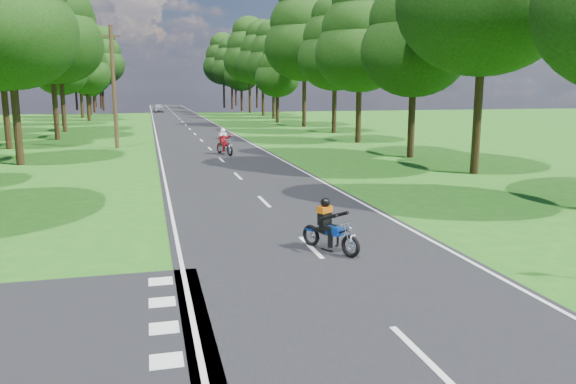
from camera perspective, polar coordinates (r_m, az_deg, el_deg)
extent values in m
plane|color=#1D5A14|center=(12.63, 4.90, -8.17)|extent=(160.00, 160.00, 0.00)
cube|color=black|center=(61.56, -10.35, 6.70)|extent=(7.00, 140.00, 0.02)
cube|color=silver|center=(9.21, 13.24, -15.66)|extent=(0.12, 2.00, 0.01)
cube|color=silver|center=(14.44, 2.34, -5.61)|extent=(0.12, 2.00, 0.01)
cube|color=silver|center=(20.10, -2.45, -0.96)|extent=(0.12, 2.00, 0.01)
cube|color=silver|center=(25.92, -5.11, 1.64)|extent=(0.12, 2.00, 0.01)
cube|color=silver|center=(31.80, -6.79, 3.27)|extent=(0.12, 2.00, 0.01)
cube|color=silver|center=(37.72, -7.95, 4.40)|extent=(0.12, 2.00, 0.01)
cube|color=silver|center=(43.66, -8.79, 5.21)|extent=(0.12, 2.00, 0.01)
cube|color=silver|center=(49.62, -9.44, 5.83)|extent=(0.12, 2.00, 0.01)
cube|color=silver|center=(55.58, -9.94, 6.32)|extent=(0.12, 2.00, 0.01)
cube|color=silver|center=(61.56, -10.35, 6.71)|extent=(0.12, 2.00, 0.01)
cube|color=silver|center=(67.53, -10.69, 7.04)|extent=(0.12, 2.00, 0.01)
cube|color=silver|center=(73.52, -10.97, 7.31)|extent=(0.12, 2.00, 0.01)
cube|color=silver|center=(79.50, -11.21, 7.53)|extent=(0.12, 2.00, 0.01)
cube|color=silver|center=(85.49, -11.42, 7.73)|extent=(0.12, 2.00, 0.01)
cube|color=silver|center=(91.47, -11.60, 7.90)|extent=(0.12, 2.00, 0.01)
cube|color=silver|center=(97.46, -11.76, 8.05)|extent=(0.12, 2.00, 0.01)
cube|color=silver|center=(103.45, -11.90, 8.18)|extent=(0.12, 2.00, 0.01)
cube|color=silver|center=(109.44, -12.02, 8.30)|extent=(0.12, 2.00, 0.01)
cube|color=silver|center=(115.44, -12.13, 8.41)|extent=(0.12, 2.00, 0.01)
cube|color=silver|center=(121.43, -12.23, 8.50)|extent=(0.12, 2.00, 0.01)
cube|color=silver|center=(127.42, -12.33, 8.59)|extent=(0.12, 2.00, 0.01)
cube|color=silver|center=(61.44, -13.44, 6.59)|extent=(0.10, 140.00, 0.01)
cube|color=silver|center=(61.85, -7.28, 6.82)|extent=(0.10, 140.00, 0.01)
cube|color=silver|center=(8.96, -12.25, -16.40)|extent=(0.50, 0.50, 0.01)
cube|color=silver|center=(10.05, -12.48, -13.32)|extent=(0.50, 0.50, 0.01)
cube|color=silver|center=(11.16, -12.67, -10.85)|extent=(0.50, 0.50, 0.01)
cube|color=silver|center=(12.28, -12.81, -8.83)|extent=(0.50, 0.50, 0.01)
cylinder|color=black|center=(32.81, -25.79, 5.91)|extent=(0.40, 0.40, 3.91)
ellipsoid|color=black|center=(32.86, -26.49, 14.30)|extent=(6.85, 6.85, 5.82)
cylinder|color=black|center=(41.53, -26.67, 6.53)|extent=(0.40, 0.40, 3.79)
ellipsoid|color=black|center=(41.55, -27.22, 12.96)|extent=(6.64, 6.64, 5.64)
cylinder|color=black|center=(47.44, -22.53, 7.54)|extent=(0.40, 0.40, 4.32)
ellipsoid|color=black|center=(47.53, -22.99, 13.95)|extent=(7.56, 7.56, 6.42)
ellipsoid|color=black|center=(47.72, -23.18, 16.46)|extent=(6.48, 6.48, 5.51)
cylinder|color=black|center=(54.92, -21.85, 7.95)|extent=(0.40, 0.40, 4.40)
ellipsoid|color=black|center=(55.01, -22.25, 13.59)|extent=(7.71, 7.71, 6.55)
ellipsoid|color=black|center=(55.19, -22.41, 15.81)|extent=(6.60, 6.60, 5.61)
cylinder|color=black|center=(64.71, -21.87, 7.71)|extent=(0.40, 0.40, 3.20)
ellipsoid|color=black|center=(64.68, -22.12, 11.19)|extent=(5.60, 5.60, 4.76)
ellipsoid|color=black|center=(64.74, -22.22, 12.57)|extent=(4.80, 4.80, 4.08)
ellipsoid|color=black|center=(64.83, -22.32, 13.94)|extent=(3.60, 3.60, 3.06)
cylinder|color=black|center=(71.82, -19.61, 8.08)|extent=(0.40, 0.40, 3.22)
ellipsoid|color=black|center=(71.80, -19.81, 11.24)|extent=(5.64, 5.64, 4.79)
ellipsoid|color=black|center=(71.85, -19.89, 12.49)|extent=(4.83, 4.83, 4.11)
ellipsoid|color=black|center=(71.93, -19.97, 13.74)|extent=(3.62, 3.62, 3.08)
cylinder|color=black|center=(79.69, -20.21, 8.38)|extent=(0.40, 0.40, 3.61)
ellipsoid|color=black|center=(79.69, -20.42, 11.57)|extent=(6.31, 6.31, 5.37)
ellipsoid|color=black|center=(79.76, -20.50, 12.83)|extent=(5.41, 5.41, 4.60)
ellipsoid|color=black|center=(79.86, -20.58, 14.08)|extent=(4.06, 4.06, 3.45)
cylinder|color=black|center=(87.45, -19.42, 8.26)|extent=(0.40, 0.40, 2.67)
ellipsoid|color=black|center=(87.41, -19.56, 10.41)|extent=(4.67, 4.67, 3.97)
ellipsoid|color=black|center=(87.43, -19.61, 11.26)|extent=(4.00, 4.00, 3.40)
ellipsoid|color=black|center=(87.47, -19.66, 12.11)|extent=(3.00, 3.00, 2.55)
cylinder|color=black|center=(96.59, -19.08, 8.58)|extent=(0.40, 0.40, 3.09)
ellipsoid|color=black|center=(96.56, -19.22, 10.83)|extent=(5.40, 5.40, 4.59)
ellipsoid|color=black|center=(96.60, -19.27, 11.72)|extent=(4.63, 4.63, 3.93)
ellipsoid|color=black|center=(96.65, -19.33, 12.61)|extent=(3.47, 3.47, 2.95)
cylinder|color=black|center=(102.99, -18.26, 9.11)|extent=(0.40, 0.40, 4.48)
ellipsoid|color=black|center=(103.04, -18.45, 12.17)|extent=(7.84, 7.84, 6.66)
ellipsoid|color=black|center=(103.14, -18.52, 13.38)|extent=(6.72, 6.72, 5.71)
ellipsoid|color=black|center=(103.29, -18.59, 14.58)|extent=(5.04, 5.04, 4.28)
cylinder|color=black|center=(112.02, -18.47, 9.08)|extent=(0.40, 0.40, 4.09)
ellipsoid|color=black|center=(112.05, -18.63, 11.65)|extent=(7.16, 7.16, 6.09)
ellipsoid|color=black|center=(112.12, -18.69, 12.67)|extent=(6.14, 6.14, 5.22)
ellipsoid|color=black|center=(112.22, -18.75, 13.69)|extent=(4.61, 4.61, 3.92)
cylinder|color=black|center=(27.92, 18.64, 6.43)|extent=(0.40, 0.40, 4.56)
ellipsoid|color=black|center=(28.13, 19.34, 17.90)|extent=(7.98, 7.98, 6.78)
cylinder|color=black|center=(33.54, 12.41, 6.44)|extent=(0.40, 0.40, 3.49)
ellipsoid|color=black|center=(33.52, 12.71, 13.79)|extent=(6.12, 6.12, 5.20)
ellipsoid|color=black|center=(33.66, 12.84, 16.69)|extent=(5.24, 5.24, 4.46)
cylinder|color=black|center=(41.72, 7.16, 7.52)|extent=(0.40, 0.40, 3.69)
ellipsoid|color=black|center=(41.73, 7.31, 13.76)|extent=(6.46, 6.46, 5.49)
ellipsoid|color=black|center=(41.87, 7.37, 16.22)|extent=(5.54, 5.54, 4.71)
ellipsoid|color=black|center=(42.08, 7.43, 18.66)|extent=(4.15, 4.15, 3.53)
cylinder|color=black|center=(50.40, 4.71, 8.12)|extent=(0.40, 0.40, 3.74)
ellipsoid|color=black|center=(50.41, 4.80, 13.36)|extent=(6.55, 6.55, 5.57)
ellipsoid|color=black|center=(50.53, 4.83, 15.43)|extent=(5.62, 5.62, 4.77)
ellipsoid|color=black|center=(50.72, 4.86, 17.48)|extent=(4.21, 4.21, 3.58)
cylinder|color=black|center=(58.18, 1.65, 8.93)|extent=(0.40, 0.40, 4.64)
ellipsoid|color=black|center=(58.29, 1.68, 14.55)|extent=(8.12, 8.12, 6.91)
ellipsoid|color=black|center=(58.49, 1.70, 16.76)|extent=(6.96, 6.96, 5.92)
ellipsoid|color=black|center=(58.78, 1.71, 18.96)|extent=(5.22, 5.22, 4.44)
cylinder|color=black|center=(64.90, -1.08, 8.34)|extent=(0.40, 0.40, 2.91)
ellipsoid|color=black|center=(64.86, -1.09, 11.50)|extent=(5.09, 5.09, 4.33)
ellipsoid|color=black|center=(64.90, -1.10, 12.75)|extent=(4.36, 4.36, 3.71)
ellipsoid|color=black|center=(64.96, -1.10, 14.00)|extent=(3.27, 3.27, 2.78)
cylinder|color=black|center=(72.44, -1.47, 8.96)|extent=(0.40, 0.40, 3.88)
ellipsoid|color=black|center=(72.46, -1.48, 12.74)|extent=(6.78, 6.78, 5.77)
ellipsoid|color=black|center=(72.56, -1.49, 14.23)|extent=(5.81, 5.81, 4.94)
ellipsoid|color=black|center=(72.70, -1.50, 15.72)|extent=(4.36, 4.36, 3.71)
cylinder|color=black|center=(80.79, -2.55, 9.24)|extent=(0.40, 0.40, 4.18)
ellipsoid|color=black|center=(80.83, -2.58, 12.88)|extent=(7.31, 7.31, 6.21)
ellipsoid|color=black|center=(80.94, -2.60, 14.32)|extent=(6.27, 6.27, 5.33)
ellipsoid|color=black|center=(81.09, -2.61, 15.76)|extent=(4.70, 4.70, 4.00)
cylinder|color=black|center=(89.54, -3.90, 9.51)|extent=(0.40, 0.40, 4.63)
ellipsoid|color=black|center=(89.61, -3.94, 13.15)|extent=(8.11, 8.11, 6.89)
ellipsoid|color=black|center=(89.73, -3.96, 14.59)|extent=(6.95, 6.95, 5.91)
ellipsoid|color=black|center=(89.92, -3.98, 16.03)|extent=(5.21, 5.21, 4.43)
cylinder|color=black|center=(96.71, -4.73, 9.20)|extent=(0.40, 0.40, 3.36)
ellipsoid|color=black|center=(96.70, -4.76, 11.65)|extent=(5.88, 5.88, 5.00)
ellipsoid|color=black|center=(96.74, -4.78, 12.62)|extent=(5.04, 5.04, 4.29)
ellipsoid|color=black|center=(96.81, -4.80, 13.59)|extent=(3.78, 3.78, 3.21)
cylinder|color=black|center=(103.76, -5.69, 9.48)|extent=(0.40, 0.40, 4.09)
ellipsoid|color=black|center=(103.78, -5.74, 12.26)|extent=(7.15, 7.15, 6.08)
ellipsoid|color=black|center=(103.86, -5.76, 13.36)|extent=(6.13, 6.13, 5.21)
ellipsoid|color=black|center=(103.98, -5.78, 14.45)|extent=(4.60, 4.60, 3.91)
cylinder|color=black|center=(111.38, -6.51, 9.64)|extent=(0.40, 0.40, 4.48)
ellipsoid|color=black|center=(111.42, -6.57, 12.48)|extent=(7.84, 7.84, 6.66)
ellipsoid|color=black|center=(111.52, -6.60, 13.60)|extent=(6.72, 6.72, 5.71)
ellipsoid|color=black|center=(111.65, -6.62, 14.72)|extent=(5.04, 5.04, 4.28)
cylinder|color=black|center=(121.74, -18.95, 9.07)|extent=(0.40, 0.40, 3.84)
ellipsoid|color=black|center=(121.75, -19.09, 11.29)|extent=(6.72, 6.72, 5.71)
ellipsoid|color=black|center=(121.80, -19.14, 12.17)|extent=(5.76, 5.76, 4.90)
ellipsoid|color=black|center=(121.88, -19.19, 13.05)|extent=(4.32, 4.32, 3.67)
cylinder|color=black|center=(124.76, -5.31, 9.69)|extent=(0.40, 0.40, 4.16)
ellipsoid|color=black|center=(124.78, -5.35, 12.04)|extent=(7.28, 7.28, 6.19)
ellipsoid|color=black|center=(124.85, -5.36, 12.97)|extent=(6.24, 6.24, 5.30)
ellipsoid|color=black|center=(124.95, -5.38, 13.90)|extent=(4.68, 4.68, 3.98)
cylinder|color=black|center=(107.01, -20.69, 8.74)|extent=(0.40, 0.40, 3.52)
ellipsoid|color=black|center=(107.00, -20.84, 11.06)|extent=(6.16, 6.16, 5.24)
ellipsoid|color=black|center=(107.05, -20.90, 11.97)|extent=(5.28, 5.28, 4.49)
ellipsoid|color=black|center=(107.13, -20.96, 12.89)|extent=(3.96, 3.96, 3.37)
cylinder|color=black|center=(111.30, -3.17, 9.69)|extent=(0.40, 0.40, 4.48)
ellipsoid|color=black|center=(111.34, -3.20, 12.53)|extent=(7.84, 7.84, 6.66)
ellipsoid|color=black|center=(111.44, -3.21, 13.65)|extent=(6.72, 6.72, 5.71)
ellipsoid|color=black|center=(111.57, -3.22, 14.77)|extent=(5.04, 5.04, 4.28)
cylinder|color=#382616|center=(39.36, -17.27, 10.08)|extent=(0.26, 0.26, 8.00)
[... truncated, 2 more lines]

